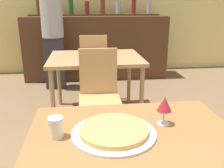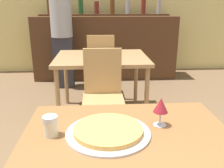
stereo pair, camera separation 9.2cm
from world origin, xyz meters
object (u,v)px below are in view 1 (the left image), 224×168
pizza_tray (114,131)px  cheese_shaker (56,127)px  chair_far_side_front (99,90)px  chair_far_side_back (94,62)px  person_standing (53,30)px  wine_glass (165,105)px

pizza_tray → cheese_shaker: bearing=179.1°
cheese_shaker → chair_far_side_front: bearing=76.4°
chair_far_side_front → pizza_tray: size_ratio=2.18×
chair_far_side_back → person_standing: 0.91m
chair_far_side_back → pizza_tray: size_ratio=2.18×
person_standing → chair_far_side_front: bearing=-70.8°
pizza_tray → chair_far_side_back: bearing=89.9°
cheese_shaker → wine_glass: size_ratio=0.67×
chair_far_side_front → person_standing: bearing=109.2°
chair_far_side_front → cheese_shaker: (-0.29, -1.20, 0.24)m
chair_far_side_back → person_standing: person_standing is taller
pizza_tray → wine_glass: (0.29, 0.08, 0.10)m
cheese_shaker → person_standing: size_ratio=0.06×
pizza_tray → chair_far_side_front: bearing=89.9°
wine_glass → pizza_tray: bearing=-164.2°
chair_far_side_back → person_standing: bearing=-40.7°
cheese_shaker → wine_glass: 0.58m
cheese_shaker → person_standing: person_standing is taller
chair_far_side_back → pizza_tray: (-0.00, -2.44, 0.20)m
wine_glass → cheese_shaker: bearing=-172.4°
chair_far_side_front → wine_glass: chair_far_side_front is taller
chair_far_side_back → wine_glass: 2.39m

